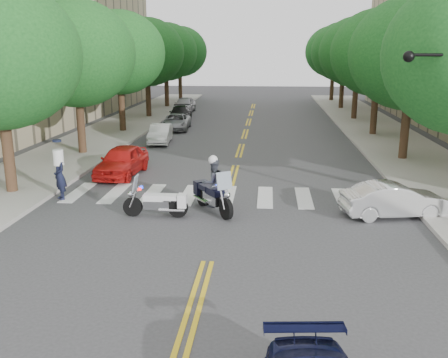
# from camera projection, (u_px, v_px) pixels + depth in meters

# --- Properties ---
(ground) EXTENTS (140.00, 140.00, 0.00)m
(ground) POSITION_uv_depth(u_px,v_px,m) (208.00, 262.00, 13.95)
(ground) COLOR #38383A
(ground) RESTS_ON ground
(sidewalk_left) EXTENTS (5.00, 60.00, 0.15)m
(sidewalk_left) POSITION_uv_depth(u_px,v_px,m) (114.00, 131.00, 35.96)
(sidewalk_left) COLOR #9E9991
(sidewalk_left) RESTS_ON ground
(sidewalk_right) EXTENTS (5.00, 60.00, 0.15)m
(sidewalk_right) POSITION_uv_depth(u_px,v_px,m) (383.00, 135.00, 34.33)
(sidewalk_right) COLOR #9E9991
(sidewalk_right) RESTS_ON ground
(tree_l_1) EXTENTS (6.40, 6.40, 8.45)m
(tree_l_1) POSITION_uv_depth(u_px,v_px,m) (76.00, 54.00, 26.81)
(tree_l_1) COLOR #382316
(tree_l_1) RESTS_ON ground
(tree_l_2) EXTENTS (6.40, 6.40, 8.45)m
(tree_l_2) POSITION_uv_depth(u_px,v_px,m) (119.00, 53.00, 34.52)
(tree_l_2) COLOR #382316
(tree_l_2) RESTS_ON ground
(tree_l_3) EXTENTS (6.40, 6.40, 8.45)m
(tree_l_3) POSITION_uv_depth(u_px,v_px,m) (147.00, 52.00, 42.24)
(tree_l_3) COLOR #382316
(tree_l_3) RESTS_ON ground
(tree_l_4) EXTENTS (6.40, 6.40, 8.45)m
(tree_l_4) POSITION_uv_depth(u_px,v_px,m) (166.00, 52.00, 49.95)
(tree_l_4) COLOR #382316
(tree_l_4) RESTS_ON ground
(tree_l_5) EXTENTS (6.40, 6.40, 8.45)m
(tree_l_5) POSITION_uv_depth(u_px,v_px,m) (180.00, 52.00, 57.66)
(tree_l_5) COLOR #382316
(tree_l_5) RESTS_ON ground
(tree_r_1) EXTENTS (6.40, 6.40, 8.45)m
(tree_r_1) POSITION_uv_depth(u_px,v_px,m) (412.00, 54.00, 25.30)
(tree_r_1) COLOR #382316
(tree_r_1) RESTS_ON ground
(tree_r_2) EXTENTS (6.40, 6.40, 8.45)m
(tree_r_2) POSITION_uv_depth(u_px,v_px,m) (379.00, 53.00, 33.01)
(tree_r_2) COLOR #382316
(tree_r_2) RESTS_ON ground
(tree_r_3) EXTENTS (6.40, 6.40, 8.45)m
(tree_r_3) POSITION_uv_depth(u_px,v_px,m) (358.00, 52.00, 40.73)
(tree_r_3) COLOR #382316
(tree_r_3) RESTS_ON ground
(tree_r_4) EXTENTS (6.40, 6.40, 8.45)m
(tree_r_4) POSITION_uv_depth(u_px,v_px,m) (344.00, 52.00, 48.44)
(tree_r_4) COLOR #382316
(tree_r_4) RESTS_ON ground
(tree_r_5) EXTENTS (6.40, 6.40, 8.45)m
(tree_r_5) POSITION_uv_depth(u_px,v_px,m) (334.00, 52.00, 56.15)
(tree_r_5) COLOR #382316
(tree_r_5) RESTS_ON ground
(motorcycle_police) EXTENTS (1.69, 2.30, 2.11)m
(motorcycle_police) POSITION_uv_depth(u_px,v_px,m) (212.00, 187.00, 18.09)
(motorcycle_police) COLOR black
(motorcycle_police) RESTS_ON ground
(motorcycle_parked) EXTENTS (2.32, 0.52, 1.50)m
(motorcycle_parked) POSITION_uv_depth(u_px,v_px,m) (161.00, 203.00, 17.60)
(motorcycle_parked) COLOR black
(motorcycle_parked) RESTS_ON ground
(officer_standing) EXTENTS (0.81, 0.84, 1.93)m
(officer_standing) POSITION_uv_depth(u_px,v_px,m) (60.00, 176.00, 19.55)
(officer_standing) COLOR black
(officer_standing) RESTS_ON ground
(convertible) EXTENTS (3.87, 1.96, 1.22)m
(convertible) POSITION_uv_depth(u_px,v_px,m) (394.00, 200.00, 17.61)
(convertible) COLOR silver
(convertible) RESTS_ON ground
(parked_car_a) EXTENTS (1.90, 4.22, 1.41)m
(parked_car_a) POSITION_uv_depth(u_px,v_px,m) (122.00, 161.00, 23.38)
(parked_car_a) COLOR red
(parked_car_a) RESTS_ON ground
(parked_car_b) EXTENTS (1.56, 3.68, 1.18)m
(parked_car_b) POSITION_uv_depth(u_px,v_px,m) (160.00, 134.00, 31.60)
(parked_car_b) COLOR white
(parked_car_b) RESTS_ON ground
(parked_car_c) EXTENTS (2.16, 4.27, 1.16)m
(parked_car_c) POSITION_uv_depth(u_px,v_px,m) (176.00, 122.00, 36.91)
(parked_car_c) COLOR #919298
(parked_car_c) RESTS_ON ground
(parked_car_d) EXTENTS (2.07, 4.39, 1.24)m
(parked_car_d) POSITION_uv_depth(u_px,v_px,m) (180.00, 114.00, 41.25)
(parked_car_d) COLOR black
(parked_car_d) RESTS_ON ground
(parked_car_e) EXTENTS (1.81, 4.30, 1.45)m
(parked_car_e) POSITION_uv_depth(u_px,v_px,m) (185.00, 105.00, 47.09)
(parked_car_e) COLOR #A8A7AD
(parked_car_e) RESTS_ON ground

